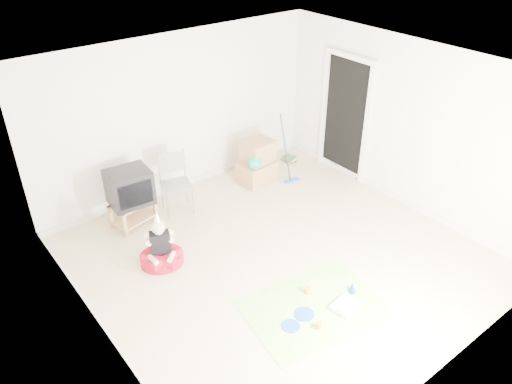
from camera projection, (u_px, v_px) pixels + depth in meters
ground at (279, 257)px, 6.92m from camera, size 5.00×5.00×0.00m
doorway_recess at (346, 118)px, 8.51m from camera, size 0.02×0.90×2.05m
tv_stand at (133, 211)px, 7.47m from camera, size 0.70×0.52×0.40m
crt_tv at (129, 187)px, 7.25m from camera, size 0.65×0.56×0.52m
folding_chair at (176, 185)px, 7.67m from camera, size 0.54×0.53×0.97m
cardboard_boxes at (257, 163)px, 8.51m from camera, size 0.64×0.52×0.75m
floor_mop at (293, 168)px, 8.57m from camera, size 0.30×0.39×1.15m
book_pile at (289, 158)px, 9.34m from camera, size 0.22×0.26×0.11m
seated_woman at (161, 253)px, 6.71m from camera, size 0.77×0.77×0.84m
party_mat at (313, 308)px, 6.08m from camera, size 1.81×1.43×0.01m
birthday_cake at (345, 307)px, 6.04m from camera, size 0.33×0.28×0.14m
blue_plate_near at (304, 314)px, 5.97m from camera, size 0.26×0.26×0.01m
blue_plate_far at (291, 326)px, 5.81m from camera, size 0.25×0.25×0.01m
orange_cup_near at (308, 290)px, 6.27m from camera, size 0.11×0.11×0.09m
orange_cup_far at (319, 325)px, 5.77m from camera, size 0.10×0.10×0.08m
blue_party_hat at (352, 287)px, 6.28m from camera, size 0.12×0.12×0.15m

